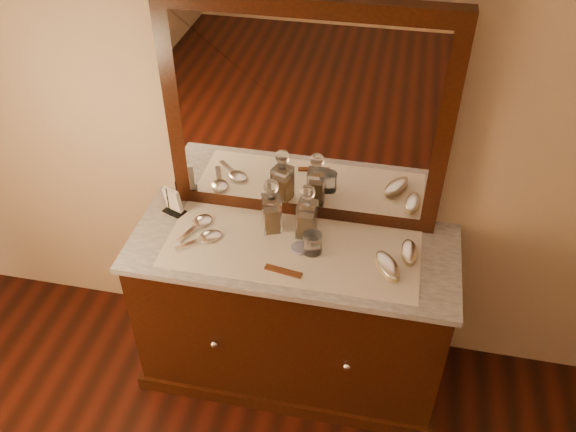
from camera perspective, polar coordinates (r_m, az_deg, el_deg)
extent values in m
plane|color=tan|center=(2.52, 1.85, 10.92)|extent=(4.50, 4.50, 0.00)
cube|color=black|center=(2.92, 0.40, -9.25)|extent=(1.40, 0.55, 0.82)
cube|color=black|center=(3.21, 0.37, -13.61)|extent=(1.46, 0.59, 0.08)
sphere|color=silver|center=(2.77, -7.02, -12.03)|extent=(0.04, 0.04, 0.04)
sphere|color=silver|center=(2.69, 5.64, -14.09)|extent=(0.04, 0.04, 0.04)
cube|color=silver|center=(2.62, 0.44, -3.11)|extent=(1.44, 0.59, 0.03)
cube|color=black|center=(2.50, 1.62, 9.38)|extent=(1.20, 0.08, 1.00)
cube|color=white|center=(2.47, 1.48, 8.99)|extent=(1.06, 0.01, 0.86)
cube|color=white|center=(2.59, 0.36, -3.13)|extent=(1.10, 0.45, 0.00)
cylinder|color=silver|center=(2.58, 1.11, -3.08)|extent=(0.10, 0.10, 0.01)
cube|color=maroon|center=(2.48, -0.46, -5.27)|extent=(0.16, 0.05, 0.01)
cube|color=black|center=(2.83, -10.75, 0.43)|extent=(0.12, 0.10, 0.01)
cylinder|color=black|center=(2.77, -11.36, 1.28)|extent=(0.01, 0.01, 0.15)
cylinder|color=black|center=(2.80, -10.52, 1.95)|extent=(0.01, 0.01, 0.15)
cube|color=white|center=(2.79, -10.92, 1.53)|extent=(0.09, 0.07, 0.13)
cube|color=#996016|center=(2.65, -1.56, -0.20)|extent=(0.09, 0.09, 0.12)
cube|color=white|center=(2.63, -1.57, 0.24)|extent=(0.11, 0.11, 0.17)
cylinder|color=white|center=(2.57, -1.61, 1.98)|extent=(0.04, 0.04, 0.03)
sphere|color=white|center=(2.54, -1.63, 2.85)|extent=(0.09, 0.09, 0.07)
cube|color=#996016|center=(2.62, 1.79, -0.76)|extent=(0.07, 0.07, 0.12)
cube|color=white|center=(2.60, 1.81, -0.32)|extent=(0.08, 0.08, 0.17)
cylinder|color=white|center=(2.54, 1.85, 1.42)|extent=(0.04, 0.04, 0.03)
sphere|color=white|center=(2.51, 1.87, 2.29)|extent=(0.07, 0.07, 0.07)
ellipsoid|color=tan|center=(2.51, 9.45, -4.95)|extent=(0.15, 0.19, 0.03)
ellipsoid|color=silver|center=(2.50, 9.50, -4.60)|extent=(0.15, 0.19, 0.03)
ellipsoid|color=tan|center=(2.60, 11.45, -3.61)|extent=(0.08, 0.16, 0.02)
ellipsoid|color=silver|center=(2.58, 11.50, -3.30)|extent=(0.08, 0.16, 0.02)
ellipsoid|color=silver|center=(2.74, -8.19, -0.48)|extent=(0.12, 0.13, 0.02)
cube|color=silver|center=(2.69, -9.45, -1.62)|extent=(0.07, 0.14, 0.01)
ellipsoid|color=silver|center=(2.65, -7.43, -1.93)|extent=(0.14, 0.13, 0.02)
cube|color=silver|center=(2.63, -9.31, -2.67)|extent=(0.12, 0.11, 0.01)
cylinder|color=white|center=(2.55, 2.33, -2.61)|extent=(0.08, 0.08, 0.09)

